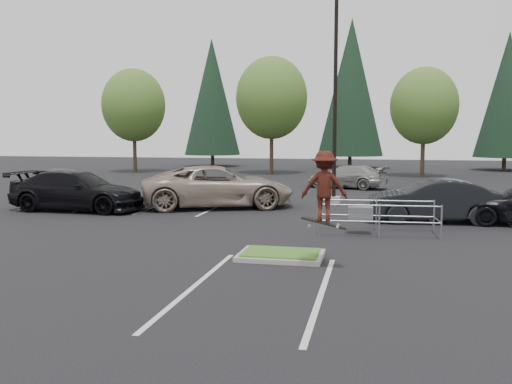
% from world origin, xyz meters
% --- Properties ---
extents(ground, '(120.00, 120.00, 0.00)m').
position_xyz_m(ground, '(0.00, 0.00, 0.00)').
color(ground, black).
rests_on(ground, ground).
extents(grass_median, '(2.20, 1.60, 0.16)m').
position_xyz_m(grass_median, '(0.00, 0.00, 0.08)').
color(grass_median, gray).
rests_on(grass_median, ground).
extents(stall_lines, '(22.62, 17.60, 0.01)m').
position_xyz_m(stall_lines, '(-1.35, 6.02, 0.00)').
color(stall_lines, silver).
rests_on(stall_lines, ground).
extents(light_pole, '(0.70, 0.60, 10.12)m').
position_xyz_m(light_pole, '(0.50, 12.00, 4.56)').
color(light_pole, gray).
rests_on(light_pole, ground).
extents(decid_a, '(5.44, 5.44, 8.91)m').
position_xyz_m(decid_a, '(-18.01, 30.03, 5.58)').
color(decid_a, '#38281C').
rests_on(decid_a, ground).
extents(decid_b, '(5.89, 5.89, 9.64)m').
position_xyz_m(decid_b, '(-6.01, 30.53, 6.04)').
color(decid_b, '#38281C').
rests_on(decid_b, ground).
extents(decid_c, '(5.12, 5.12, 8.38)m').
position_xyz_m(decid_c, '(5.99, 29.83, 5.25)').
color(decid_c, '#38281C').
rests_on(decid_c, ground).
extents(conif_a, '(5.72, 5.72, 13.00)m').
position_xyz_m(conif_a, '(-14.00, 40.00, 7.10)').
color(conif_a, '#38281C').
rests_on(conif_a, ground).
extents(conif_b, '(6.38, 6.38, 14.50)m').
position_xyz_m(conif_b, '(0.00, 40.50, 7.85)').
color(conif_b, '#38281C').
rests_on(conif_b, ground).
extents(conif_c, '(5.50, 5.50, 12.50)m').
position_xyz_m(conif_c, '(14.00, 39.50, 6.85)').
color(conif_c, '#38281C').
rests_on(conif_c, ground).
extents(cart_corral, '(3.87, 1.60, 1.07)m').
position_xyz_m(cart_corral, '(2.07, 3.97, 0.67)').
color(cart_corral, gray).
rests_on(cart_corral, ground).
extents(skateboarder, '(1.11, 0.67, 1.86)m').
position_xyz_m(skateboarder, '(1.20, -1.00, 2.00)').
color(skateboarder, black).
rests_on(skateboarder, ground).
extents(car_l_tan, '(7.36, 5.30, 1.86)m').
position_xyz_m(car_l_tan, '(-4.50, 9.21, 0.93)').
color(car_l_tan, gray).
rests_on(car_l_tan, ground).
extents(car_l_black, '(5.89, 2.52, 1.69)m').
position_xyz_m(car_l_black, '(-10.00, 7.00, 0.85)').
color(car_l_black, black).
rests_on(car_l_black, ground).
extents(car_l_grey, '(5.00, 3.38, 1.58)m').
position_xyz_m(car_l_grey, '(-13.50, 11.50, 0.79)').
color(car_l_grey, '#43464A').
rests_on(car_l_grey, ground).
extents(car_r_charc, '(4.96, 2.14, 1.59)m').
position_xyz_m(car_r_charc, '(4.50, 7.00, 0.79)').
color(car_r_charc, black).
rests_on(car_r_charc, ground).
extents(car_far_silver, '(5.26, 3.42, 1.42)m').
position_xyz_m(car_far_silver, '(0.81, 19.40, 0.71)').
color(car_far_silver, gray).
rests_on(car_far_silver, ground).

